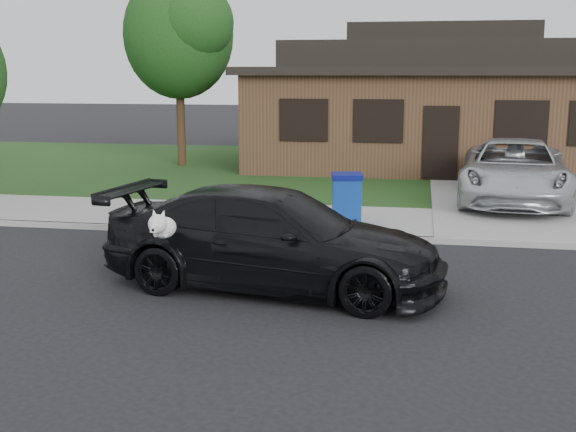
# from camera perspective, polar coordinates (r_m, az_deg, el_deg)

# --- Properties ---
(ground) EXTENTS (120.00, 120.00, 0.00)m
(ground) POSITION_cam_1_polar(r_m,az_deg,el_deg) (11.28, -7.75, -5.45)
(ground) COLOR black
(ground) RESTS_ON ground
(sidewalk) EXTENTS (60.00, 3.00, 0.12)m
(sidewalk) POSITION_cam_1_polar(r_m,az_deg,el_deg) (15.95, -2.20, -0.16)
(sidewalk) COLOR gray
(sidewalk) RESTS_ON ground
(curb) EXTENTS (60.00, 0.12, 0.12)m
(curb) POSITION_cam_1_polar(r_m,az_deg,el_deg) (14.53, -3.49, -1.32)
(curb) COLOR gray
(curb) RESTS_ON ground
(lawn) EXTENTS (60.00, 13.00, 0.13)m
(lawn) POSITION_cam_1_polar(r_m,az_deg,el_deg) (23.72, 2.02, 3.65)
(lawn) COLOR #193814
(lawn) RESTS_ON ground
(driveway) EXTENTS (4.50, 13.00, 0.14)m
(driveway) POSITION_cam_1_polar(r_m,az_deg,el_deg) (20.66, 17.45, 2.00)
(driveway) COLOR gray
(driveway) RESTS_ON ground
(sedan) EXTENTS (5.44, 2.83, 1.51)m
(sedan) POSITION_cam_1_polar(r_m,az_deg,el_deg) (10.89, -1.16, -1.85)
(sedan) COLOR black
(sedan) RESTS_ON ground
(minivan) EXTENTS (3.00, 5.60, 1.50)m
(minivan) POSITION_cam_1_polar(r_m,az_deg,el_deg) (18.27, 17.46, 3.43)
(minivan) COLOR silver
(minivan) RESTS_ON driveway
(recycling_bin) EXTENTS (0.72, 0.73, 1.05)m
(recycling_bin) POSITION_cam_1_polar(r_m,az_deg,el_deg) (15.06, 4.66, 1.41)
(recycling_bin) COLOR navy
(recycling_bin) RESTS_ON sidewalk
(house) EXTENTS (12.60, 8.60, 4.65)m
(house) POSITION_cam_1_polar(r_m,az_deg,el_deg) (25.28, 11.84, 8.60)
(house) COLOR #422B1C
(house) RESTS_ON ground
(tree_0) EXTENTS (3.78, 3.60, 6.34)m
(tree_0) POSITION_cam_1_polar(r_m,az_deg,el_deg) (24.43, -8.38, 14.14)
(tree_0) COLOR #332114
(tree_0) RESTS_ON ground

